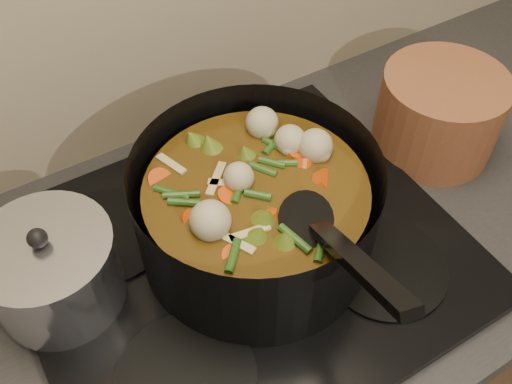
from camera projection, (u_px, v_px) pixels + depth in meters
counter at (248, 380)px, 1.20m from camera, size 2.64×0.64×0.91m
stovetop at (244, 255)px, 0.85m from camera, size 0.62×0.54×0.03m
stockpot at (256, 211)px, 0.79m from camera, size 0.44×0.51×0.25m
saucepan at (53, 271)px, 0.75m from camera, size 0.18×0.18×0.15m
terracotta_crock at (438, 114)px, 0.96m from camera, size 0.26×0.26×0.14m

